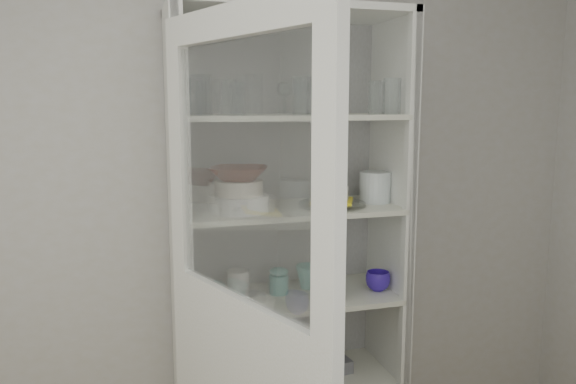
{
  "coord_description": "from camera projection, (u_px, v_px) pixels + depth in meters",
  "views": [
    {
      "loc": [
        -0.48,
        -1.04,
        1.71
      ],
      "look_at": [
        0.2,
        1.27,
        1.33
      ],
      "focal_mm": 35.0,
      "sensor_mm": 36.0,
      "label": 1
    }
  ],
  "objects": [
    {
      "name": "grey_bowl_stack",
      "position": [
        375.0,
        187.0,
        2.55
      ],
      "size": [
        0.14,
        0.14,
        0.14
      ],
      "primitive_type": "cylinder",
      "color": "silver",
      "rests_on": "shelf_plates"
    },
    {
      "name": "teal_jar",
      "position": [
        279.0,
        282.0,
        2.52
      ],
      "size": [
        0.09,
        0.09,
        0.1
      ],
      "color": "teal",
      "rests_on": "shelf_mugs"
    },
    {
      "name": "goblet_1",
      "position": [
        285.0,
        96.0,
        2.47
      ],
      "size": [
        0.07,
        0.07,
        0.16
      ],
      "primitive_type": null,
      "color": "silver",
      "rests_on": "shelf_glass"
    },
    {
      "name": "tumbler_5",
      "position": [
        376.0,
        98.0,
        2.34
      ],
      "size": [
        0.08,
        0.08,
        0.14
      ],
      "primitive_type": "cylinder",
      "rotation": [
        0.0,
        0.0,
        0.12
      ],
      "color": "silver",
      "rests_on": "shelf_glass"
    },
    {
      "name": "tumbler_9",
      "position": [
        229.0,
        97.0,
        2.33
      ],
      "size": [
        0.09,
        0.09,
        0.14
      ],
      "primitive_type": "cylinder",
      "rotation": [
        0.0,
        0.0,
        0.29
      ],
      "color": "silver",
      "rests_on": "shelf_glass"
    },
    {
      "name": "pantry_cabinet",
      "position": [
        284.0,
        273.0,
        2.56
      ],
      "size": [
        1.0,
        0.45,
        2.1
      ],
      "color": "silver",
      "rests_on": "floor"
    },
    {
      "name": "tumbler_8",
      "position": [
        191.0,
        97.0,
        2.26
      ],
      "size": [
        0.07,
        0.07,
        0.14
      ],
      "primitive_type": "cylinder",
      "rotation": [
        0.0,
        0.0,
        -0.03
      ],
      "color": "silver",
      "rests_on": "shelf_glass"
    },
    {
      "name": "tumbler_6",
      "position": [
        392.0,
        96.0,
        2.35
      ],
      "size": [
        0.08,
        0.08,
        0.15
      ],
      "primitive_type": "cylinder",
      "rotation": [
        0.0,
        0.0,
        0.14
      ],
      "color": "silver",
      "rests_on": "shelf_glass"
    },
    {
      "name": "tumbler_1",
      "position": [
        202.0,
        95.0,
        2.13
      ],
      "size": [
        0.1,
        0.1,
        0.15
      ],
      "primitive_type": "cylinder",
      "rotation": [
        0.0,
        0.0,
        -0.31
      ],
      "color": "silver",
      "rests_on": "shelf_glass"
    },
    {
      "name": "goblet_2",
      "position": [
        313.0,
        95.0,
        2.51
      ],
      "size": [
        0.07,
        0.07,
        0.16
      ],
      "primitive_type": null,
      "color": "silver",
      "rests_on": "shelf_glass"
    },
    {
      "name": "goblet_3",
      "position": [
        330.0,
        94.0,
        2.53
      ],
      "size": [
        0.08,
        0.08,
        0.18
      ],
      "primitive_type": null,
      "color": "silver",
      "rests_on": "shelf_glass"
    },
    {
      "name": "tin_box",
      "position": [
        328.0,
        365.0,
        2.63
      ],
      "size": [
        0.22,
        0.17,
        0.06
      ],
      "primitive_type": "cube",
      "rotation": [
        0.0,
        0.0,
        0.14
      ],
      "color": "gray",
      "rests_on": "shelf_bot"
    },
    {
      "name": "terracotta_bowl",
      "position": [
        239.0,
        173.0,
        2.31
      ],
      "size": [
        0.3,
        0.3,
        0.06
      ],
      "primitive_type": "imported",
      "rotation": [
        0.0,
        0.0,
        -0.37
      ],
      "color": "#4F1B11",
      "rests_on": "cream_bowl"
    },
    {
      "name": "mug_white",
      "position": [
        333.0,
        290.0,
        2.42
      ],
      "size": [
        0.13,
        0.13,
        0.1
      ],
      "primitive_type": "imported",
      "rotation": [
        0.0,
        0.0,
        -0.25
      ],
      "color": "white",
      "rests_on": "shelf_mugs"
    },
    {
      "name": "yellow_trivet",
      "position": [
        332.0,
        201.0,
        2.46
      ],
      "size": [
        0.23,
        0.23,
        0.01
      ],
      "primitive_type": "cube",
      "rotation": [
        0.0,
        0.0,
        -0.43
      ],
      "color": "yellow",
      "rests_on": "glass_platter"
    },
    {
      "name": "tumbler_0",
      "position": [
        194.0,
        95.0,
        2.16
      ],
      "size": [
        0.09,
        0.09,
        0.16
      ],
      "primitive_type": "cylinder",
      "rotation": [
        0.0,
        0.0,
        -0.2
      ],
      "color": "silver",
      "rests_on": "shelf_glass"
    },
    {
      "name": "white_canister",
      "position": [
        238.0,
        283.0,
        2.48
      ],
      "size": [
        0.12,
        0.12,
        0.12
      ],
      "primitive_type": "cylinder",
      "rotation": [
        0.0,
        0.0,
        0.32
      ],
      "color": "white",
      "rests_on": "shelf_mugs"
    },
    {
      "name": "goblet_0",
      "position": [
        188.0,
        95.0,
        2.36
      ],
      "size": [
        0.07,
        0.07,
        0.16
      ],
      "primitive_type": null,
      "color": "silver",
      "rests_on": "shelf_glass"
    },
    {
      "name": "wall_back",
      "position": [
        233.0,
        192.0,
        2.6
      ],
      "size": [
        3.6,
        0.02,
        2.6
      ],
      "primitive_type": "cube",
      "color": "#B8B4A7",
      "rests_on": "ground"
    },
    {
      "name": "cream_bowl",
      "position": [
        239.0,
        188.0,
        2.32
      ],
      "size": [
        0.26,
        0.26,
        0.06
      ],
      "primitive_type": "cylinder",
      "rotation": [
        0.0,
        0.0,
        0.4
      ],
      "color": "#EEE4CE",
      "rests_on": "plate_stack_front"
    },
    {
      "name": "plate_stack_back",
      "position": [
        234.0,
        193.0,
        2.48
      ],
      "size": [
        0.23,
        0.23,
        0.11
      ],
      "primitive_type": "cylinder",
      "color": "white",
      "rests_on": "shelf_plates"
    },
    {
      "name": "tumbler_4",
      "position": [
        319.0,
        95.0,
        2.28
      ],
      "size": [
        0.1,
        0.1,
        0.16
      ],
      "primitive_type": "cylinder",
      "rotation": [
        0.0,
        0.0,
        0.39
      ],
      "color": "silver",
      "rests_on": "shelf_glass"
    },
    {
      "name": "white_ramekin",
      "position": [
        332.0,
        193.0,
        2.45
      ],
      "size": [
        0.18,
        0.18,
        0.06
      ],
      "primitive_type": "cylinder",
      "rotation": [
        0.0,
        0.0,
        0.34
      ],
      "color": "white",
      "rests_on": "yellow_trivet"
    },
    {
      "name": "mug_blue",
      "position": [
        378.0,
        281.0,
        2.56
      ],
      "size": [
        0.14,
        0.14,
        0.09
      ],
      "primitive_type": "imported",
      "rotation": [
        0.0,
        0.0,
        -0.29
      ],
      "color": "#2D24A3",
      "rests_on": "shelf_mugs"
    },
    {
      "name": "tumbler_7",
      "position": [
        191.0,
        95.0,
        2.26
      ],
      "size": [
        0.08,
        0.08,
        0.15
      ],
      "primitive_type": "cylinder",
      "rotation": [
        0.0,
        0.0,
        -0.05
      ],
      "color": "silver",
      "rests_on": "shelf_glass"
    },
    {
      "name": "plate_stack_front",
      "position": [
        239.0,
        203.0,
        2.33
      ],
      "size": [
        0.25,
        0.25,
        0.07
      ],
      "primitive_type": "cylinder",
      "color": "white",
      "rests_on": "shelf_plates"
    },
    {
      "name": "measuring_cups",
      "position": [
        251.0,
        297.0,
        2.42
      ],
      "size": [
        0.1,
        0.1,
        0.04
      ],
      "primitive_type": "cylinder",
      "color": "silver",
      "rests_on": "shelf_mugs"
    },
    {
      "name": "cupboard_door",
      "position": [
        243.0,
        365.0,
        1.81
      ],
      "size": [
        0.36,
        0.85,
        2.0
      ],
      "rotation": [
        0.0,
        0.0,
        -1.2
      ],
      "color": "silver",
      "rests_on": "floor"
    },
    {
      "name": "cream_dish",
      "position": [
        234.0,
        377.0,
        2.51
      ],
      "size": [
        0.26,
        0.26,
        0.07
      ],
      "primitive_type": "imported",
      "rotation": [
        0.0,
        0.0,
        0.13
      ],
      "color": "#EEE4CE",
      "rests_on": "shelf_bot"
    },
    {
      "name": "glass_platter",
      "position": [
        332.0,
        204.0,
        2.46
      ],
      "size": [
        0.37,
        0.37,
        0.02
      ],
      "primitive_type": "cylinder",
      "rotation": [
        0.0,
        0.0,
        -0.32
      ],
      "color": "silver",
      "rests_on": "shelf_plates"
    },
    {
      "name": "tumbler_3",
      "position": [
        301.0,
        96.0,
        2.26
      ],
      "size": [
        0.08,
        0.08,
        0.15
      ],
      "primitive_type": "cylinder",
      "rotation": [
        0.0,
        0.0,
        0.05
      ],
      "color": "silver",
      "rests_on": "shelf_glass"
    },
    {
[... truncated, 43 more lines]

